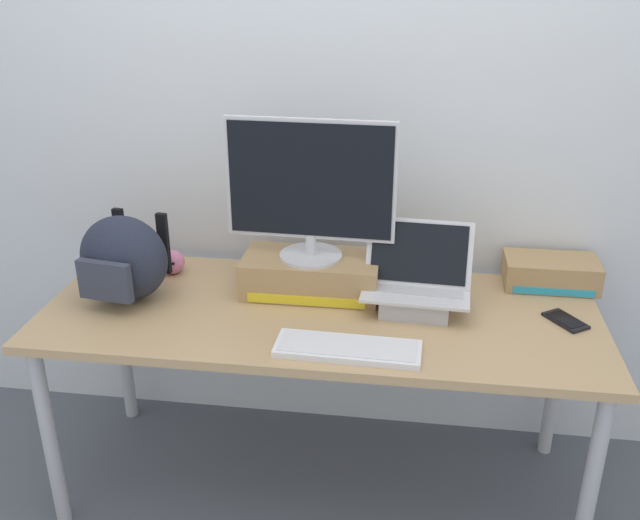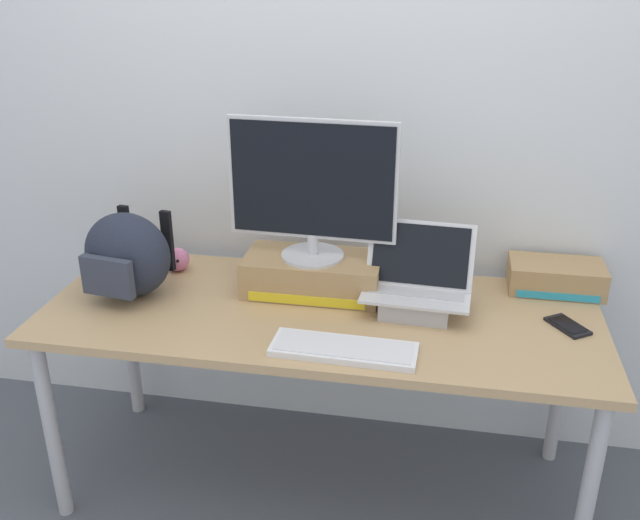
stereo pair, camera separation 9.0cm
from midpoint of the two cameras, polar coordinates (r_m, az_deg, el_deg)
ground_plane at (r=2.73m, az=-1.00°, el=-17.68°), size 20.00×20.00×0.00m
back_wall at (r=2.55m, az=0.44°, el=12.38°), size 7.00×0.10×2.60m
desk at (r=2.34m, az=-1.11°, el=-5.58°), size 1.83×0.73×0.72m
toner_box_yellow at (r=2.41m, az=-1.82°, el=-1.19°), size 0.47×0.24×0.13m
desktop_monitor at (r=2.29m, az=-1.93°, el=5.80°), size 0.56×0.21×0.47m
open_laptop at (r=2.31m, az=6.73°, el=-2.57°), size 0.36×0.24×0.28m
external_keyboard at (r=2.07m, az=1.02°, el=-7.25°), size 0.44×0.16×0.02m
messenger_backpack at (r=2.43m, az=-16.74°, el=0.11°), size 0.33×0.29×0.29m
coffee_mug at (r=2.73m, az=-17.66°, el=0.40°), size 0.12×0.08×0.10m
cell_phone at (r=2.35m, az=18.36°, el=-4.72°), size 0.14×0.16×0.01m
plush_toy at (r=2.62m, az=-12.90°, el=-0.17°), size 0.09×0.09×0.09m
toner_box_cyan at (r=2.57m, az=17.34°, el=-0.97°), size 0.32×0.18×0.10m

